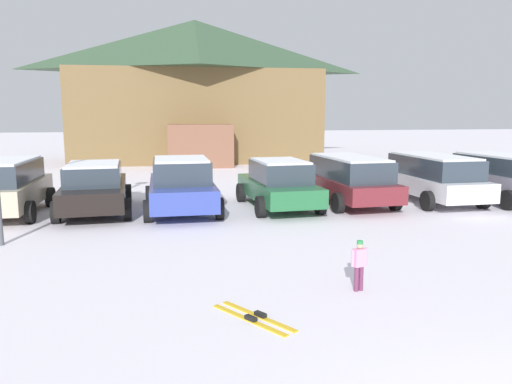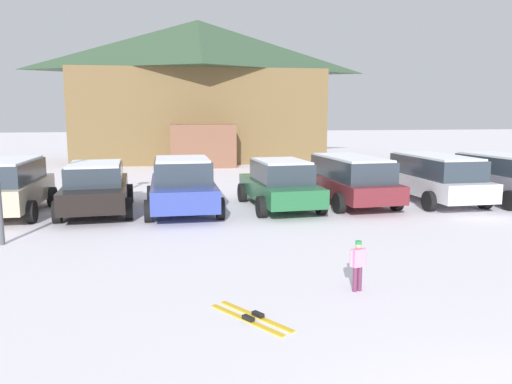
{
  "view_description": "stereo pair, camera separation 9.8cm",
  "coord_description": "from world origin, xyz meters",
  "views": [
    {
      "loc": [
        -3.55,
        -2.57,
        3.06
      ],
      "look_at": [
        -1.43,
        8.7,
        1.22
      ],
      "focal_mm": 35.0,
      "sensor_mm": 36.0,
      "label": 1
    },
    {
      "loc": [
        -3.45,
        -2.59,
        3.06
      ],
      "look_at": [
        -1.43,
        8.7,
        1.22
      ],
      "focal_mm": 35.0,
      "sensor_mm": 36.0,
      "label": 2
    }
  ],
  "objects": [
    {
      "name": "ski_lodge",
      "position": [
        -1.32,
        30.03,
        4.47
      ],
      "size": [
        15.79,
        9.47,
        8.79
      ],
      "color": "brown",
      "rests_on": "ground"
    },
    {
      "name": "parked_green_coupe",
      "position": [
        0.09,
        12.85,
        0.8
      ],
      "size": [
        2.27,
        4.48,
        1.57
      ],
      "color": "#25673A",
      "rests_on": "ground"
    },
    {
      "name": "parked_grey_wagon",
      "position": [
        8.01,
        12.65,
        0.88
      ],
      "size": [
        2.5,
        4.72,
        1.63
      ],
      "color": "gray",
      "rests_on": "ground"
    },
    {
      "name": "skier_child_in_pink_snowsuit",
      "position": [
        -0.27,
        5.23,
        0.5
      ],
      "size": [
        0.32,
        0.18,
        0.89
      ],
      "color": "#6B3052",
      "rests_on": "ground"
    },
    {
      "name": "parked_black_sedan",
      "position": [
        -5.62,
        13.2,
        0.79
      ],
      "size": [
        2.36,
        4.71,
        1.55
      ],
      "color": "black",
      "rests_on": "ground"
    },
    {
      "name": "parked_white_suv",
      "position": [
        5.52,
        12.96,
        0.88
      ],
      "size": [
        2.21,
        4.77,
        1.63
      ],
      "color": "white",
      "rests_on": "ground"
    },
    {
      "name": "pair_of_skis",
      "position": [
        -2.27,
        4.39,
        0.02
      ],
      "size": [
        1.09,
        1.45,
        0.08
      ],
      "color": "gold",
      "rests_on": "ground"
    },
    {
      "name": "parked_blue_hatchback",
      "position": [
        -3.0,
        12.79,
        0.85
      ],
      "size": [
        2.27,
        4.51,
        1.69
      ],
      "color": "#34459F",
      "rests_on": "ground"
    },
    {
      "name": "parked_maroon_van",
      "position": [
        2.58,
        13.15,
        0.87
      ],
      "size": [
        2.34,
        4.73,
        1.61
      ],
      "color": "maroon",
      "rests_on": "ground"
    },
    {
      "name": "parked_beige_suv",
      "position": [
        -8.2,
        13.18,
        0.91
      ],
      "size": [
        2.24,
        4.11,
        1.68
      ],
      "color": "#BEAD92",
      "rests_on": "ground"
    }
  ]
}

